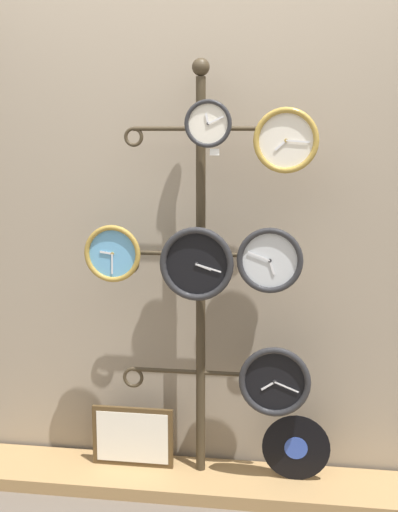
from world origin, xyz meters
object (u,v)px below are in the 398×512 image
vinyl_record (296,448)px  clock_top_center (208,124)px  clock_middle_left (113,253)px  clock_top_right (286,140)px  picture_frame (133,437)px  clock_bottom_right (275,382)px  display_stand (201,352)px  clock_middle_right (270,260)px  clock_middle_center (196,264)px

vinyl_record → clock_top_center: bearing=-170.8°
vinyl_record → clock_middle_left: bearing=-176.7°
clock_top_right → picture_frame: 1.55m
clock_middle_left → clock_bottom_right: 0.91m
display_stand → clock_middle_right: size_ratio=6.85×
clock_middle_center → picture_frame: 0.92m
clock_top_center → clock_middle_center: size_ratio=0.62×
display_stand → clock_middle_left: size_ratio=7.54×
clock_bottom_right → vinyl_record: size_ratio=1.03×
clock_top_center → clock_bottom_right: (0.30, 0.01, -1.12)m
display_stand → clock_top_center: bearing=-64.9°
clock_bottom_right → clock_middle_left: bearing=179.3°
clock_middle_center → clock_middle_left: bearing=175.3°
clock_middle_left → clock_middle_center: size_ratio=0.79×
clock_middle_left → clock_top_right: bearing=0.3°
display_stand → picture_frame: bearing=-177.6°
clock_top_right → clock_middle_right: size_ratio=0.97×
clock_bottom_right → vinyl_record: (0.10, 0.06, -0.33)m
clock_top_right → clock_middle_center: clock_top_right is taller
clock_top_center → clock_middle_left: bearing=177.8°
vinyl_record → picture_frame: (-0.77, 0.02, -0.01)m
clock_middle_left → vinyl_record: size_ratio=0.83×
clock_bottom_right → display_stand: bearing=164.9°
display_stand → clock_middle_right: 0.57m
clock_middle_center → clock_bottom_right: clock_middle_center is taller
clock_middle_left → clock_middle_center: bearing=-4.7°
clock_middle_center → clock_bottom_right: bearing=3.6°
picture_frame → clock_middle_right: bearing=-8.9°
clock_middle_center → picture_frame: size_ratio=0.84×
clock_top_right → vinyl_record: (0.07, 0.04, -1.38)m
clock_bottom_right → vinyl_record: bearing=29.7°
clock_middle_left → clock_bottom_right: clock_middle_left is taller
clock_middle_center → clock_middle_right: size_ratio=1.15×
clock_middle_right → picture_frame: clock_middle_right is taller
clock_middle_center → vinyl_record: 0.96m
clock_top_right → clock_bottom_right: bearing=-155.1°
picture_frame → clock_top_center: bearing=-13.1°
display_stand → clock_middle_center: (-0.00, -0.11, 0.43)m
clock_top_center → clock_middle_right: 0.63m
display_stand → clock_middle_center: display_stand is taller
clock_middle_center → display_stand: bearing=88.1°
clock_middle_right → vinyl_record: 0.89m
clock_middle_right → vinyl_record: clock_middle_right is taller
clock_middle_left → clock_middle_right: clock_middle_right is taller
display_stand → clock_middle_right: bearing=-19.8°
clock_middle_left → clock_middle_center: (0.38, -0.03, -0.03)m
clock_middle_center → vinyl_record: bearing=9.9°
picture_frame → clock_bottom_right: bearing=-6.8°
clock_top_right → clock_middle_right: (-0.06, -0.03, -0.50)m
clock_middle_left → clock_middle_right: 0.70m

